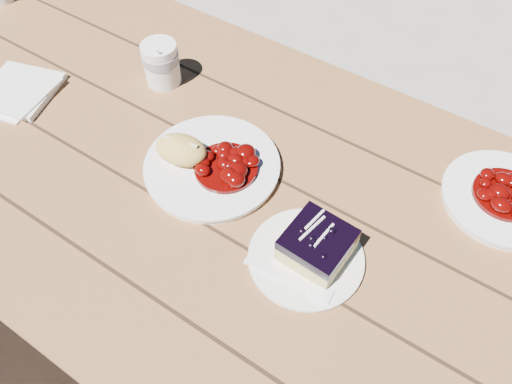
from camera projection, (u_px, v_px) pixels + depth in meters
The scene contains 12 objects.
ground at pixel (205, 315), 1.58m from camera, with size 60.00×60.00×0.00m, color #9D988E.
picnic_table at pixel (183, 210), 1.11m from camera, with size 2.00×1.55×0.75m.
main_plate at pixel (212, 167), 0.96m from camera, with size 0.26×0.26×0.02m, color white.
goulash_stew at pixel (226, 162), 0.93m from camera, with size 0.12×0.12×0.04m, color #520402, non-canonical shape.
bread_roll at pixel (181, 150), 0.94m from camera, with size 0.10×0.07×0.05m, color #E1B456.
dessert_plate at pixel (306, 258), 0.85m from camera, with size 0.19×0.19×0.01m, color white.
blueberry_cake at pixel (317, 245), 0.82m from camera, with size 0.11×0.11×0.06m.
fork_dessert at pixel (279, 275), 0.82m from camera, with size 0.03×0.16×0.01m, color white, non-canonical shape.
coffee_cup at pixel (161, 64), 1.09m from camera, with size 0.08×0.08×0.10m, color white.
napkin_stack at pixel (19, 90), 1.09m from camera, with size 0.15×0.15×0.01m, color white.
second_plate at pixel (503, 199), 0.92m from camera, with size 0.22×0.22×0.02m, color white.
second_stew at pixel (509, 189), 0.89m from camera, with size 0.12×0.12×0.04m, color #520402, non-canonical shape.
Camera 1 is at (0.48, -0.43, 1.50)m, focal length 35.00 mm.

